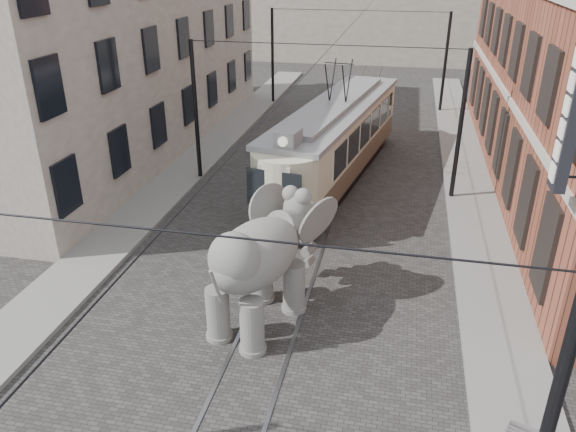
% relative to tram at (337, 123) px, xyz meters
% --- Properties ---
extents(ground, '(120.00, 120.00, 0.00)m').
position_rel_tram_xyz_m(ground, '(-0.24, -7.30, -2.55)').
color(ground, '#3C3A38').
extents(tram_rails, '(1.54, 80.00, 0.02)m').
position_rel_tram_xyz_m(tram_rails, '(-0.24, -7.30, -2.54)').
color(tram_rails, slate).
rests_on(tram_rails, ground).
extents(sidewalk_right, '(2.00, 60.00, 0.15)m').
position_rel_tram_xyz_m(sidewalk_right, '(5.76, -7.30, -2.47)').
color(sidewalk_right, slate).
rests_on(sidewalk_right, ground).
extents(sidewalk_left, '(2.00, 60.00, 0.15)m').
position_rel_tram_xyz_m(sidewalk_left, '(-6.74, -7.30, -2.47)').
color(sidewalk_left, slate).
rests_on(sidewalk_left, ground).
extents(stucco_building, '(7.00, 24.00, 10.00)m').
position_rel_tram_xyz_m(stucco_building, '(-11.24, 2.70, 2.45)').
color(stucco_building, gray).
rests_on(stucco_building, ground).
extents(catenary, '(11.00, 30.20, 6.00)m').
position_rel_tram_xyz_m(catenary, '(-0.44, -2.30, 0.45)').
color(catenary, black).
rests_on(catenary, ground).
extents(tram, '(4.70, 13.10, 5.09)m').
position_rel_tram_xyz_m(tram, '(0.00, 0.00, 0.00)').
color(tram, '#BEB99A').
rests_on(tram, ground).
extents(elephant, '(4.52, 6.04, 3.29)m').
position_rel_tram_xyz_m(elephant, '(-0.62, -11.09, -0.90)').
color(elephant, '#5C5A55').
rests_on(elephant, ground).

